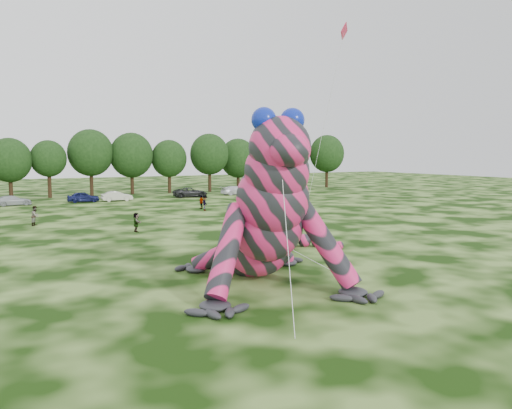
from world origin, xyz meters
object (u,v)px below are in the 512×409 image
at_px(spectator_3, 201,202).
at_px(flying_kite, 341,47).
at_px(inflatable_gecko, 251,195).
at_px(tree_10, 91,162).
at_px(car_5, 117,196).
at_px(tree_13, 210,163).
at_px(spectator_2, 205,203).
at_px(tree_15, 264,163).
at_px(tree_8, 10,169).
at_px(tree_9, 49,169).
at_px(spectator_5, 136,222).
at_px(car_3, 13,201).
at_px(tree_12, 169,166).
at_px(car_6, 190,192).
at_px(tree_16, 292,164).
at_px(car_4, 83,197).
at_px(spectator_1, 35,216).
at_px(tree_11, 132,163).
at_px(tree_17, 327,161).
at_px(car_7, 236,190).
at_px(tree_14, 238,164).

bearing_deg(spectator_3, flying_kite, 63.83).
xyz_separation_m(inflatable_gecko, tree_10, (1.73, 58.13, 0.84)).
height_order(flying_kite, car_5, flying_kite).
height_order(tree_13, spectator_2, tree_13).
bearing_deg(spectator_3, tree_15, -166.98).
distance_m(tree_10, spectator_3, 27.81).
height_order(tree_8, tree_9, tree_8).
xyz_separation_m(tree_13, spectator_5, (-23.15, -38.76, -4.24)).
bearing_deg(tree_10, car_5, -83.15).
distance_m(tree_15, car_3, 44.36).
xyz_separation_m(tree_12, spectator_2, (-4.77, -27.37, -3.60)).
xyz_separation_m(car_6, spectator_2, (-4.94, -17.93, 0.16)).
xyz_separation_m(tree_16, car_6, (-25.27, -11.08, -3.96)).
distance_m(car_5, spectator_5, 29.11).
xyz_separation_m(flying_kite, tree_9, (-17.97, 47.30, -11.02)).
relative_size(car_3, spectator_2, 2.52).
xyz_separation_m(car_4, spectator_1, (-7.64, -21.13, 0.20)).
height_order(tree_10, spectator_3, tree_10).
height_order(tree_10, tree_11, tree_10).
distance_m(tree_12, tree_17, 31.96).
xyz_separation_m(tree_17, car_7, (-23.75, -7.70, -4.43)).
relative_size(flying_kite, tree_10, 1.66).
bearing_deg(tree_9, tree_12, 1.19).
bearing_deg(car_6, tree_9, 68.99).
bearing_deg(car_5, spectator_3, -156.06).
height_order(tree_12, car_5, tree_12).
xyz_separation_m(inflatable_gecko, car_3, (-10.07, 46.74, -3.76)).
bearing_deg(tree_14, inflatable_gecko, -115.50).
xyz_separation_m(tree_16, spectator_1, (-48.76, -32.86, -3.77)).
bearing_deg(spectator_1, car_5, 0.48).
bearing_deg(inflatable_gecko, tree_12, 85.94).
distance_m(tree_10, tree_16, 38.06).
height_order(tree_16, spectator_2, tree_16).
bearing_deg(tree_15, flying_kite, -112.17).
relative_size(car_4, spectator_2, 2.38).
height_order(tree_10, tree_15, tree_10).
height_order(tree_12, tree_15, tree_15).
bearing_deg(tree_12, spectator_3, -99.91).
bearing_deg(car_3, car_5, -100.97).
relative_size(tree_8, tree_12, 1.00).
bearing_deg(car_5, tree_13, -62.19).
xyz_separation_m(car_3, car_6, (24.58, 1.11, 0.08)).
xyz_separation_m(tree_15, car_4, (-34.14, -10.13, -4.09)).
relative_size(tree_10, spectator_2, 5.89).
distance_m(tree_8, tree_17, 56.17).
xyz_separation_m(inflatable_gecko, spectator_2, (9.58, 29.92, -3.52)).
height_order(tree_17, car_6, tree_17).
distance_m(tree_10, car_7, 23.36).
bearing_deg(car_7, car_3, 87.10).
xyz_separation_m(car_5, spectator_5, (-4.79, -28.71, 0.13)).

